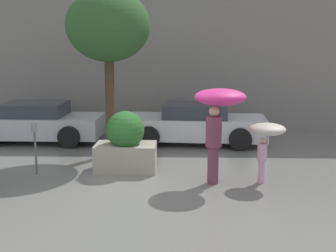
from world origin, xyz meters
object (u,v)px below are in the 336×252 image
at_px(parking_meter, 35,138).
at_px(person_child, 267,134).
at_px(street_tree, 108,27).
at_px(planter_box, 126,144).
at_px(parked_car_near, 195,124).
at_px(parked_car_far, 36,123).
at_px(person_adult, 219,108).

bearing_deg(parking_meter, person_child, -5.39).
xyz_separation_m(person_child, street_tree, (-3.69, 2.24, 2.30)).
bearing_deg(planter_box, street_tree, 112.21).
height_order(person_child, parked_car_near, person_child).
relative_size(street_tree, parking_meter, 3.62).
bearing_deg(planter_box, parked_car_far, 135.88).
distance_m(person_child, parking_meter, 5.18).
height_order(parked_car_near, street_tree, street_tree).
height_order(parked_car_near, parked_car_far, same).
bearing_deg(parking_meter, parked_car_near, 41.34).
xyz_separation_m(person_child, parked_car_far, (-6.28, 3.91, -0.51)).
distance_m(parked_car_far, street_tree, 4.17).
height_order(person_child, street_tree, street_tree).
distance_m(planter_box, parking_meter, 2.07).
bearing_deg(street_tree, parked_car_far, 147.32).
bearing_deg(parked_car_far, person_adult, -125.78).
bearing_deg(parked_car_far, parked_car_near, -90.21).
xyz_separation_m(person_child, parking_meter, (-5.15, 0.49, -0.22)).
bearing_deg(street_tree, parking_meter, -129.64).
bearing_deg(parked_car_near, parking_meter, 135.60).
bearing_deg(parked_car_far, person_child, -121.02).
bearing_deg(person_adult, street_tree, 107.91).
xyz_separation_m(planter_box, person_child, (3.12, -0.84, 0.45)).
distance_m(person_child, parked_car_far, 7.42).
bearing_deg(parking_meter, person_adult, -6.72).
height_order(person_child, parked_car_far, person_child).
bearing_deg(person_child, person_adult, 179.13).
height_order(person_adult, parked_car_near, person_adult).
bearing_deg(person_child, parked_car_far, 147.27).
distance_m(person_adult, parking_meter, 4.22).
bearing_deg(person_adult, parked_car_far, 111.39).
distance_m(person_adult, parked_car_far, 6.63).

